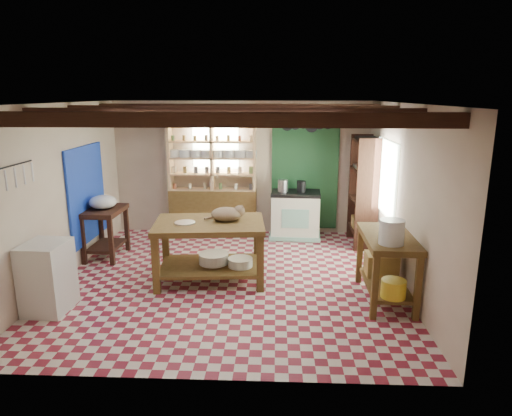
{
  "coord_description": "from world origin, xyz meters",
  "views": [
    {
      "loc": [
        0.69,
        -6.4,
        2.72
      ],
      "look_at": [
        0.39,
        0.3,
        1.04
      ],
      "focal_mm": 32.0,
      "sensor_mm": 36.0,
      "label": 1
    }
  ],
  "objects_px": {
    "work_table": "(210,251)",
    "cat": "(226,214)",
    "right_counter": "(386,268)",
    "stove": "(295,215)",
    "prep_table": "(106,233)",
    "white_cabinet": "(47,277)"
  },
  "relations": [
    {
      "from": "cat",
      "to": "stove",
      "type": "bearing_deg",
      "value": 46.74
    },
    {
      "from": "work_table",
      "to": "cat",
      "type": "distance_m",
      "value": 0.61
    },
    {
      "from": "prep_table",
      "to": "white_cabinet",
      "type": "distance_m",
      "value": 1.98
    },
    {
      "from": "stove",
      "to": "prep_table",
      "type": "xyz_separation_m",
      "value": [
        -3.27,
        -1.27,
        -0.03
      ]
    },
    {
      "from": "work_table",
      "to": "right_counter",
      "type": "xyz_separation_m",
      "value": [
        2.47,
        -0.58,
        0.01
      ]
    },
    {
      "from": "cat",
      "to": "work_table",
      "type": "bearing_deg",
      "value": -178.69
    },
    {
      "from": "work_table",
      "to": "prep_table",
      "type": "height_order",
      "value": "work_table"
    },
    {
      "from": "work_table",
      "to": "stove",
      "type": "xyz_separation_m",
      "value": [
        1.36,
        2.16,
        0.0
      ]
    },
    {
      "from": "work_table",
      "to": "stove",
      "type": "height_order",
      "value": "stove"
    },
    {
      "from": "stove",
      "to": "cat",
      "type": "xyz_separation_m",
      "value": [
        -1.11,
        -2.09,
        0.55
      ]
    },
    {
      "from": "prep_table",
      "to": "work_table",
      "type": "bearing_deg",
      "value": -23.52
    },
    {
      "from": "stove",
      "to": "prep_table",
      "type": "relative_size",
      "value": 1.08
    },
    {
      "from": "prep_table",
      "to": "right_counter",
      "type": "xyz_separation_m",
      "value": [
        4.38,
        -1.47,
        0.03
      ]
    },
    {
      "from": "work_table",
      "to": "right_counter",
      "type": "relative_size",
      "value": 1.25
    },
    {
      "from": "work_table",
      "to": "cat",
      "type": "relative_size",
      "value": 3.52
    },
    {
      "from": "stove",
      "to": "prep_table",
      "type": "height_order",
      "value": "stove"
    },
    {
      "from": "prep_table",
      "to": "stove",
      "type": "bearing_deg",
      "value": 22.7
    },
    {
      "from": "right_counter",
      "to": "cat",
      "type": "bearing_deg",
      "value": 164.6
    },
    {
      "from": "white_cabinet",
      "to": "cat",
      "type": "bearing_deg",
      "value": 30.61
    },
    {
      "from": "white_cabinet",
      "to": "prep_table",
      "type": "bearing_deg",
      "value": 91.98
    },
    {
      "from": "prep_table",
      "to": "right_counter",
      "type": "distance_m",
      "value": 4.62
    },
    {
      "from": "right_counter",
      "to": "cat",
      "type": "relative_size",
      "value": 2.81
    }
  ]
}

